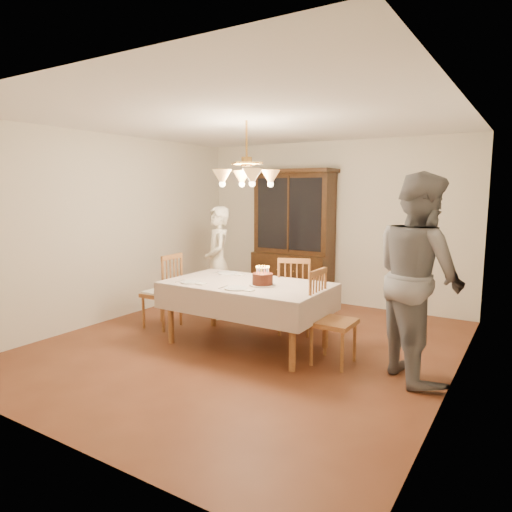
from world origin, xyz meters
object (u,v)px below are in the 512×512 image
Objects in this scene: dining_table at (247,289)px; elderly_woman at (218,263)px; china_hutch at (293,239)px; birthday_cake at (263,280)px; chair_far_side at (295,299)px.

dining_table is 1.30m from elderly_woman.
china_hutch reaches higher than dining_table.
china_hutch is 7.20× the size of birthday_cake.
elderly_woman reaches higher than dining_table.
birthday_cake is at bearing -70.88° from china_hutch.
birthday_cake is (0.24, -0.04, 0.14)m from dining_table.
elderly_woman reaches higher than chair_far_side.
birthday_cake is at bearing -92.14° from chair_far_side.
dining_table is at bearing 171.09° from birthday_cake.
chair_far_side is 1.34m from elderly_woman.
chair_far_side is 0.86m from birthday_cake.
dining_table is 0.81m from chair_far_side.
china_hutch is 1.83m from chair_far_side.
china_hutch is at bearing 103.92° from dining_table.
chair_far_side is at bearing 70.14° from dining_table.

